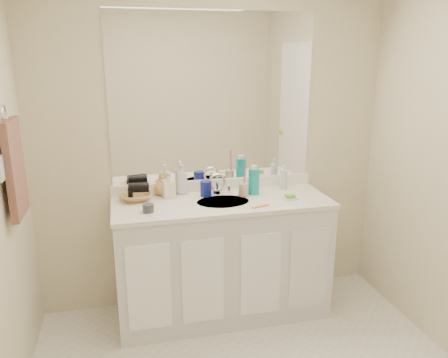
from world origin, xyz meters
TOP-DOWN VIEW (x-y plane):
  - wall_back at (0.00, 1.30)m, footprint 2.60×0.02m
  - vanity_cabinet at (0.00, 1.02)m, footprint 1.50×0.55m
  - countertop at (0.00, 1.02)m, footprint 1.52×0.57m
  - backsplash at (0.00, 1.29)m, footprint 1.52×0.03m
  - sink_basin at (0.00, 1.00)m, footprint 0.37×0.37m
  - faucet at (0.00, 1.18)m, footprint 0.02×0.02m
  - mirror at (0.00, 1.29)m, footprint 1.48×0.01m
  - blue_mug at (-0.09, 1.15)m, footprint 0.10×0.10m
  - tan_cup at (0.17, 1.09)m, footprint 0.08×0.08m
  - toothbrush at (0.18, 1.09)m, footprint 0.02×0.04m
  - mouthwash_bottle at (0.26, 1.12)m, footprint 0.10×0.10m
  - clear_pump_bottle at (0.51, 1.19)m, footprint 0.07×0.07m
  - soap_dish at (0.47, 0.94)m, footprint 0.11×0.10m
  - green_soap at (0.47, 0.94)m, footprint 0.07×0.05m
  - orange_comb at (0.22, 0.83)m, footprint 0.13×0.06m
  - dark_jar at (-0.52, 0.91)m, footprint 0.08×0.08m
  - soap_bottle_white at (-0.25, 1.25)m, footprint 0.10×0.10m
  - soap_bottle_cream at (-0.36, 1.18)m, footprint 0.10×0.10m
  - soap_bottle_yellow at (-0.39, 1.25)m, footprint 0.14×0.14m
  - wicker_basket at (-0.58, 1.18)m, footprint 0.22×0.22m
  - hair_dryer at (-0.56, 1.18)m, footprint 0.15×0.09m
  - towel_ring at (-1.27, 0.77)m, footprint 0.01×0.11m
  - hand_towel at (-1.25, 0.77)m, footprint 0.04×0.32m
  - switch_plate at (-1.27, 0.57)m, footprint 0.01×0.08m

SIDE VIEW (x-z plane):
  - vanity_cabinet at x=0.00m, z-range 0.00..0.85m
  - countertop at x=0.00m, z-range 0.85..0.88m
  - sink_basin at x=0.00m, z-range 0.86..0.88m
  - orange_comb at x=0.22m, z-range 0.88..0.89m
  - soap_dish at x=0.47m, z-range 0.88..0.89m
  - green_soap at x=0.47m, z-range 0.89..0.92m
  - dark_jar at x=-0.52m, z-range 0.88..0.93m
  - wicker_basket at x=-0.58m, z-range 0.88..0.93m
  - backsplash at x=0.00m, z-range 0.88..0.96m
  - tan_cup at x=0.17m, z-range 0.88..0.97m
  - faucet at x=0.00m, z-range 0.88..0.99m
  - blue_mug at x=-0.09m, z-range 0.88..0.99m
  - soap_bottle_yellow at x=-0.39m, z-range 0.88..1.02m
  - clear_pump_bottle at x=0.51m, z-range 0.88..1.03m
  - hair_dryer at x=-0.56m, z-range 0.93..1.01m
  - soap_bottle_cream at x=-0.36m, z-range 0.88..1.07m
  - mouthwash_bottle at x=0.26m, z-range 0.88..1.07m
  - soap_bottle_white at x=-0.25m, z-range 0.88..1.10m
  - toothbrush at x=0.18m, z-range 0.93..1.13m
  - wall_back at x=0.00m, z-range 0.00..2.40m
  - hand_towel at x=-1.25m, z-range 0.98..1.52m
  - switch_plate at x=-1.27m, z-range 1.24..1.36m
  - towel_ring at x=-1.27m, z-range 1.49..1.61m
  - mirror at x=0.00m, z-range 0.96..2.16m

